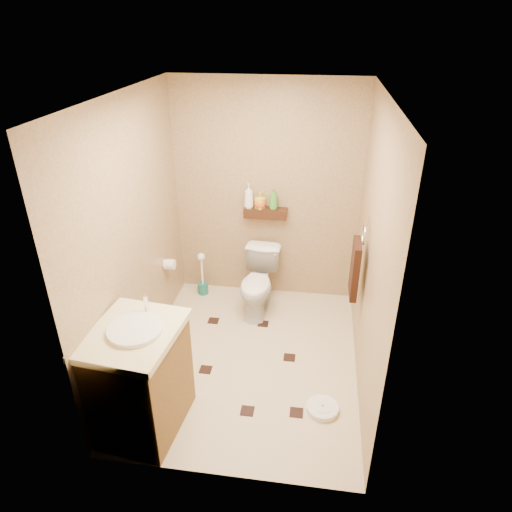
# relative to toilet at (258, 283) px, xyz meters

# --- Properties ---
(ground) EXTENTS (2.50, 2.50, 0.00)m
(ground) POSITION_rel_toilet_xyz_m (0.03, -0.83, -0.34)
(ground) COLOR #C7B291
(ground) RESTS_ON ground
(wall_back) EXTENTS (2.00, 0.04, 2.40)m
(wall_back) POSITION_rel_toilet_xyz_m (0.03, 0.42, 0.86)
(wall_back) COLOR #A1835C
(wall_back) RESTS_ON ground
(wall_front) EXTENTS (2.00, 0.04, 2.40)m
(wall_front) POSITION_rel_toilet_xyz_m (0.03, -2.08, 0.86)
(wall_front) COLOR #A1835C
(wall_front) RESTS_ON ground
(wall_left) EXTENTS (0.04, 2.50, 2.40)m
(wall_left) POSITION_rel_toilet_xyz_m (-0.97, -0.83, 0.86)
(wall_left) COLOR #A1835C
(wall_left) RESTS_ON ground
(wall_right) EXTENTS (0.04, 2.50, 2.40)m
(wall_right) POSITION_rel_toilet_xyz_m (1.03, -0.83, 0.86)
(wall_right) COLOR #A1835C
(wall_right) RESTS_ON ground
(ceiling) EXTENTS (2.00, 2.50, 0.02)m
(ceiling) POSITION_rel_toilet_xyz_m (0.03, -0.83, 2.06)
(ceiling) COLOR silver
(ceiling) RESTS_ON wall_back
(wall_shelf) EXTENTS (0.46, 0.14, 0.10)m
(wall_shelf) POSITION_rel_toilet_xyz_m (0.03, 0.34, 0.68)
(wall_shelf) COLOR #3C1E10
(wall_shelf) RESTS_ON wall_back
(floor_accents) EXTENTS (1.07, 1.32, 0.01)m
(floor_accents) POSITION_rel_toilet_xyz_m (0.06, -0.87, -0.34)
(floor_accents) COLOR black
(floor_accents) RESTS_ON ground
(toilet) EXTENTS (0.43, 0.69, 0.68)m
(toilet) POSITION_rel_toilet_xyz_m (0.00, 0.00, 0.00)
(toilet) COLOR white
(toilet) RESTS_ON ground
(vanity) EXTENTS (0.69, 0.81, 1.05)m
(vanity) POSITION_rel_toilet_xyz_m (-0.67, -1.70, 0.13)
(vanity) COLOR brown
(vanity) RESTS_ON ground
(bathroom_scale) EXTENTS (0.35, 0.35, 0.05)m
(bathroom_scale) POSITION_rel_toilet_xyz_m (0.73, -1.38, -0.32)
(bathroom_scale) COLOR white
(bathroom_scale) RESTS_ON ground
(toilet_brush) EXTENTS (0.12, 0.12, 0.53)m
(toilet_brush) POSITION_rel_toilet_xyz_m (-0.68, 0.24, -0.16)
(toilet_brush) COLOR #19665B
(toilet_brush) RESTS_ON ground
(towel_ring) EXTENTS (0.12, 0.30, 0.76)m
(towel_ring) POSITION_rel_toilet_xyz_m (0.94, -0.58, 0.60)
(towel_ring) COLOR silver
(towel_ring) RESTS_ON wall_right
(toilet_paper) EXTENTS (0.12, 0.11, 0.12)m
(toilet_paper) POSITION_rel_toilet_xyz_m (-0.91, -0.18, 0.26)
(toilet_paper) COLOR white
(toilet_paper) RESTS_ON wall_left
(bottle_a) EXTENTS (0.13, 0.13, 0.26)m
(bottle_a) POSITION_rel_toilet_xyz_m (-0.15, 0.34, 0.86)
(bottle_a) COLOR white
(bottle_a) RESTS_ON wall_shelf
(bottle_b) EXTENTS (0.11, 0.11, 0.18)m
(bottle_b) POSITION_rel_toilet_xyz_m (-0.03, 0.34, 0.82)
(bottle_b) COLOR #CFE12F
(bottle_b) RESTS_ON wall_shelf
(bottle_c) EXTENTS (0.17, 0.17, 0.16)m
(bottle_c) POSITION_rel_toilet_xyz_m (-0.03, 0.34, 0.81)
(bottle_c) COLOR #D75819
(bottle_c) RESTS_ON wall_shelf
(bottle_d) EXTENTS (0.12, 0.12, 0.23)m
(bottle_d) POSITION_rel_toilet_xyz_m (0.11, 0.34, 0.84)
(bottle_d) COLOR green
(bottle_d) RESTS_ON wall_shelf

